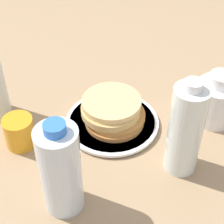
{
  "coord_description": "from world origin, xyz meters",
  "views": [
    {
      "loc": [
        0.56,
        -0.35,
        0.62
      ],
      "look_at": [
        0.01,
        0.01,
        0.04
      ],
      "focal_mm": 60.0,
      "sensor_mm": 36.0,
      "label": 1
    }
  ],
  "objects": [
    {
      "name": "ground_plane",
      "position": [
        0.0,
        0.0,
        0.0
      ],
      "size": [
        4.0,
        4.0,
        0.0
      ],
      "primitive_type": "plane",
      "color": "#9E7F5B"
    },
    {
      "name": "pancake_stack",
      "position": [
        0.01,
        0.01,
        0.04
      ],
      "size": [
        0.15,
        0.15,
        0.06
      ],
      "color": "#B4753C",
      "rests_on": "plate"
    },
    {
      "name": "water_bottle_near",
      "position": [
        0.2,
        0.06,
        0.11
      ],
      "size": [
        0.07,
        0.07,
        0.22
      ],
      "color": "silver",
      "rests_on": "ground_plane"
    },
    {
      "name": "juice_glass",
      "position": [
        -0.05,
        -0.2,
        0.04
      ],
      "size": [
        0.07,
        0.07,
        0.07
      ],
      "color": "orange",
      "rests_on": "ground_plane"
    },
    {
      "name": "cream_jug",
      "position": [
        0.12,
        0.23,
        0.05
      ],
      "size": [
        0.1,
        0.1,
        0.13
      ],
      "color": "white",
      "rests_on": "ground_plane"
    },
    {
      "name": "water_bottle_far",
      "position": [
        0.15,
        -0.19,
        0.1
      ],
      "size": [
        0.08,
        0.08,
        0.21
      ],
      "color": "silver",
      "rests_on": "ground_plane"
    },
    {
      "name": "plate",
      "position": [
        0.01,
        0.01,
        0.01
      ],
      "size": [
        0.22,
        0.22,
        0.01
      ],
      "color": "white",
      "rests_on": "ground_plane"
    }
  ]
}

